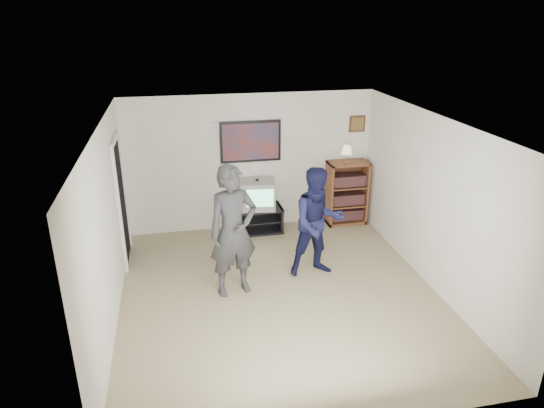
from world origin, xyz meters
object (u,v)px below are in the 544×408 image
object	(u,v)px
person_tall	(233,231)
bookshelf	(346,193)
person_short	(318,223)
media_stand	(256,219)
crt_television	(257,194)

from	to	relation	value
person_tall	bookshelf	bearing A→B (deg)	26.32
person_tall	person_short	world-z (taller)	person_tall
bookshelf	person_short	bearing A→B (deg)	-122.08
media_stand	person_short	world-z (taller)	person_short
bookshelf	person_short	distance (m)	2.10
media_stand	bookshelf	bearing A→B (deg)	0.84
crt_television	bookshelf	world-z (taller)	bookshelf
crt_television	media_stand	bearing A→B (deg)	-172.88
media_stand	person_tall	distance (m)	2.22
media_stand	bookshelf	xyz separation A→B (m)	(1.75, 0.05, 0.37)
person_tall	media_stand	bearing A→B (deg)	57.67
media_stand	bookshelf	world-z (taller)	bookshelf
person_short	crt_television	bearing A→B (deg)	107.00
crt_television	person_short	distance (m)	1.83
crt_television	person_short	xyz separation A→B (m)	(0.62, -1.72, 0.13)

